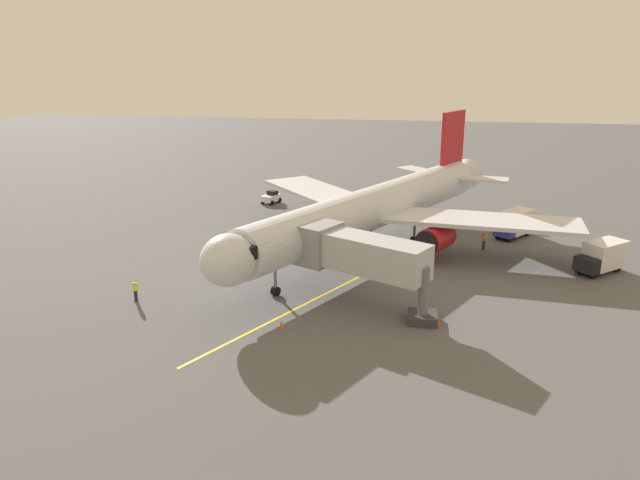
{
  "coord_description": "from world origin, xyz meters",
  "views": [
    {
      "loc": [
        -3.23,
        55.54,
        17.5
      ],
      "look_at": [
        4.32,
        9.4,
        3.0
      ],
      "focal_mm": 34.13,
      "sensor_mm": 36.0,
      "label": 1
    }
  ],
  "objects_px": {
    "ground_crew_marshaller": "(135,290)",
    "safety_cone_nose_left": "(438,320)",
    "airplane": "(375,208)",
    "safety_cone_nose_right": "(281,324)",
    "jet_bridge": "(354,253)",
    "belt_loader_starboard_side": "(323,194)",
    "ground_crew_wing_walker": "(484,240)",
    "tug_rear_apron": "(271,197)",
    "box_truck_portside": "(515,223)",
    "box_truck_near_nose": "(602,257)"
  },
  "relations": [
    {
      "from": "ground_crew_marshaller",
      "to": "safety_cone_nose_left",
      "type": "height_order",
      "value": "ground_crew_marshaller"
    },
    {
      "from": "airplane",
      "to": "ground_crew_marshaller",
      "type": "height_order",
      "value": "airplane"
    },
    {
      "from": "safety_cone_nose_right",
      "to": "jet_bridge",
      "type": "bearing_deg",
      "value": -129.4
    },
    {
      "from": "jet_bridge",
      "to": "belt_loader_starboard_side",
      "type": "distance_m",
      "value": 32.53
    },
    {
      "from": "jet_bridge",
      "to": "ground_crew_wing_walker",
      "type": "relative_size",
      "value": 6.39
    },
    {
      "from": "jet_bridge",
      "to": "ground_crew_wing_walker",
      "type": "xyz_separation_m",
      "value": [
        -10.5,
        -14.21,
        -2.88
      ]
    },
    {
      "from": "ground_crew_marshaller",
      "to": "belt_loader_starboard_side",
      "type": "relative_size",
      "value": 0.36
    },
    {
      "from": "ground_crew_wing_walker",
      "to": "tug_rear_apron",
      "type": "height_order",
      "value": "ground_crew_wing_walker"
    },
    {
      "from": "ground_crew_marshaller",
      "to": "box_truck_portside",
      "type": "distance_m",
      "value": 36.5
    },
    {
      "from": "belt_loader_starboard_side",
      "to": "safety_cone_nose_left",
      "type": "relative_size",
      "value": 8.6
    },
    {
      "from": "box_truck_portside",
      "to": "tug_rear_apron",
      "type": "height_order",
      "value": "box_truck_portside"
    },
    {
      "from": "safety_cone_nose_left",
      "to": "safety_cone_nose_right",
      "type": "height_order",
      "value": "same"
    },
    {
      "from": "safety_cone_nose_left",
      "to": "ground_crew_wing_walker",
      "type": "bearing_deg",
      "value": -104.69
    },
    {
      "from": "ground_crew_wing_walker",
      "to": "safety_cone_nose_left",
      "type": "distance_m",
      "value": 17.62
    },
    {
      "from": "box_truck_portside",
      "to": "jet_bridge",
      "type": "bearing_deg",
      "value": 53.71
    },
    {
      "from": "airplane",
      "to": "ground_crew_wing_walker",
      "type": "distance_m",
      "value": 10.56
    },
    {
      "from": "box_truck_portside",
      "to": "safety_cone_nose_left",
      "type": "height_order",
      "value": "box_truck_portside"
    },
    {
      "from": "box_truck_portside",
      "to": "box_truck_near_nose",
      "type": "bearing_deg",
      "value": 120.94
    },
    {
      "from": "ground_crew_wing_walker",
      "to": "belt_loader_starboard_side",
      "type": "relative_size",
      "value": 0.36
    },
    {
      "from": "ground_crew_wing_walker",
      "to": "tug_rear_apron",
      "type": "bearing_deg",
      "value": -31.46
    },
    {
      "from": "box_truck_portside",
      "to": "safety_cone_nose_left",
      "type": "xyz_separation_m",
      "value": [
        7.82,
        21.7,
        -1.11
      ]
    },
    {
      "from": "box_truck_near_nose",
      "to": "airplane",
      "type": "bearing_deg",
      "value": -8.91
    },
    {
      "from": "airplane",
      "to": "ground_crew_marshaller",
      "type": "distance_m",
      "value": 22.34
    },
    {
      "from": "ground_crew_marshaller",
      "to": "box_truck_near_nose",
      "type": "distance_m",
      "value": 37.19
    },
    {
      "from": "airplane",
      "to": "tug_rear_apron",
      "type": "height_order",
      "value": "airplane"
    },
    {
      "from": "ground_crew_wing_walker",
      "to": "belt_loader_starboard_side",
      "type": "height_order",
      "value": "belt_loader_starboard_side"
    },
    {
      "from": "airplane",
      "to": "tug_rear_apron",
      "type": "xyz_separation_m",
      "value": [
        13.71,
        -16.2,
        -3.3
      ]
    },
    {
      "from": "ground_crew_marshaller",
      "to": "safety_cone_nose_right",
      "type": "height_order",
      "value": "ground_crew_marshaller"
    },
    {
      "from": "box_truck_near_nose",
      "to": "belt_loader_starboard_side",
      "type": "height_order",
      "value": "box_truck_near_nose"
    },
    {
      "from": "box_truck_near_nose",
      "to": "belt_loader_starboard_side",
      "type": "bearing_deg",
      "value": -39.45
    },
    {
      "from": "box_truck_near_nose",
      "to": "belt_loader_starboard_side",
      "type": "xyz_separation_m",
      "value": [
        26.77,
        -22.03,
        -0.67
      ]
    },
    {
      "from": "ground_crew_wing_walker",
      "to": "safety_cone_nose_right",
      "type": "xyz_separation_m",
      "value": [
        14.73,
        19.35,
        -0.61
      ]
    },
    {
      "from": "safety_cone_nose_left",
      "to": "safety_cone_nose_right",
      "type": "bearing_deg",
      "value": 12.74
    },
    {
      "from": "belt_loader_starboard_side",
      "to": "safety_cone_nose_right",
      "type": "bearing_deg",
      "value": 94.79
    },
    {
      "from": "box_truck_near_nose",
      "to": "safety_cone_nose_right",
      "type": "xyz_separation_m",
      "value": [
        23.7,
        14.66,
        -1.11
      ]
    },
    {
      "from": "box_truck_near_nose",
      "to": "ground_crew_wing_walker",
      "type": "bearing_deg",
      "value": -27.61
    },
    {
      "from": "ground_crew_marshaller",
      "to": "safety_cone_nose_left",
      "type": "relative_size",
      "value": 3.11
    },
    {
      "from": "box_truck_near_nose",
      "to": "safety_cone_nose_right",
      "type": "relative_size",
      "value": 8.65
    },
    {
      "from": "safety_cone_nose_left",
      "to": "jet_bridge",
      "type": "bearing_deg",
      "value": -25.08
    },
    {
      "from": "box_truck_portside",
      "to": "belt_loader_starboard_side",
      "type": "bearing_deg",
      "value": -30.91
    },
    {
      "from": "ground_crew_wing_walker",
      "to": "box_truck_portside",
      "type": "bearing_deg",
      "value": -125.73
    },
    {
      "from": "box_truck_portside",
      "to": "belt_loader_starboard_side",
      "type": "relative_size",
      "value": 1.02
    },
    {
      "from": "ground_crew_wing_walker",
      "to": "box_truck_portside",
      "type": "xyz_separation_m",
      "value": [
        -3.36,
        -4.67,
        0.5
      ]
    },
    {
      "from": "jet_bridge",
      "to": "safety_cone_nose_left",
      "type": "distance_m",
      "value": 7.52
    },
    {
      "from": "airplane",
      "to": "belt_loader_starboard_side",
      "type": "height_order",
      "value": "airplane"
    },
    {
      "from": "airplane",
      "to": "box_truck_near_nose",
      "type": "relative_size",
      "value": 7.81
    },
    {
      "from": "airplane",
      "to": "ground_crew_wing_walker",
      "type": "xyz_separation_m",
      "value": [
        -9.94,
        -1.73,
        -3.12
      ]
    },
    {
      "from": "box_truck_portside",
      "to": "tug_rear_apron",
      "type": "distance_m",
      "value": 28.74
    },
    {
      "from": "belt_loader_starboard_side",
      "to": "safety_cone_nose_right",
      "type": "relative_size",
      "value": 8.6
    },
    {
      "from": "box_truck_portside",
      "to": "belt_loader_starboard_side",
      "type": "distance_m",
      "value": 24.68
    }
  ]
}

